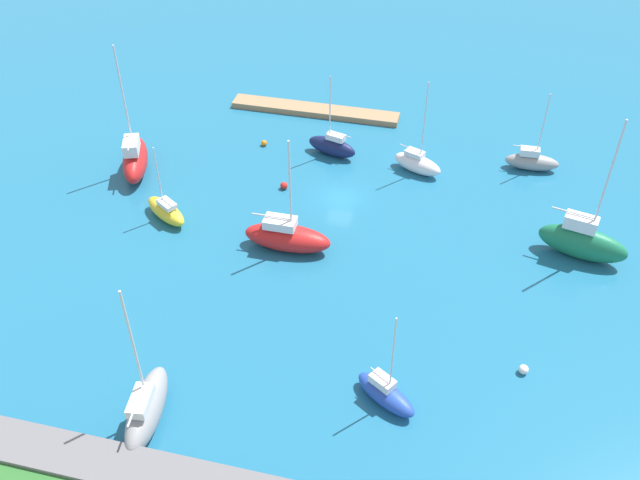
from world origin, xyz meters
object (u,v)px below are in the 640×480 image
(sailboat_white_east_end, at_px, (417,163))
(sailboat_yellow_lone_north, at_px, (166,211))
(sailboat_gray_by_breakwater, at_px, (532,161))
(pier_dock, at_px, (315,110))
(sailboat_gray_mid_basin, at_px, (146,408))
(mooring_buoy_white, at_px, (524,369))
(mooring_buoy_red, at_px, (284,185))
(sailboat_navy_center_basin, at_px, (332,146))
(sailboat_red_outer_mooring, at_px, (135,158))
(mooring_buoy_orange, at_px, (264,143))
(sailboat_green_along_channel, at_px, (582,241))
(sailboat_blue_off_beacon, at_px, (386,393))
(sailboat_red_far_north, at_px, (287,236))

(sailboat_white_east_end, distance_m, sailboat_yellow_lone_north, 26.16)
(sailboat_yellow_lone_north, relative_size, sailboat_gray_by_breakwater, 0.89)
(pier_dock, relative_size, sailboat_gray_mid_basin, 1.63)
(mooring_buoy_white, relative_size, mooring_buoy_red, 0.98)
(sailboat_navy_center_basin, bearing_deg, sailboat_red_outer_mooring, 38.64)
(mooring_buoy_red, distance_m, mooring_buoy_orange, 8.61)
(pier_dock, bearing_deg, sailboat_green_along_channel, 146.05)
(sailboat_gray_by_breakwater, bearing_deg, sailboat_red_outer_mooring, -167.07)
(sailboat_gray_mid_basin, relative_size, sailboat_gray_by_breakwater, 1.39)
(sailboat_gray_mid_basin, distance_m, mooring_buoy_orange, 36.93)
(sailboat_red_outer_mooring, bearing_deg, sailboat_gray_by_breakwater, -96.07)
(sailboat_blue_off_beacon, xyz_separation_m, mooring_buoy_red, (14.36, -23.82, -0.53))
(sailboat_green_along_channel, height_order, mooring_buoy_red, sailboat_green_along_channel)
(sailboat_navy_center_basin, height_order, sailboat_red_outer_mooring, sailboat_red_outer_mooring)
(mooring_buoy_white, xyz_separation_m, mooring_buoy_orange, (28.43, -26.20, -0.05))
(sailboat_green_along_channel, bearing_deg, mooring_buoy_orange, 174.29)
(sailboat_red_outer_mooring, bearing_deg, sailboat_yellow_lone_north, -157.47)
(pier_dock, xyz_separation_m, sailboat_gray_by_breakwater, (-25.01, 6.30, 0.66))
(pier_dock, xyz_separation_m, mooring_buoy_red, (-0.67, 15.84, 0.04))
(sailboat_navy_center_basin, bearing_deg, sailboat_gray_by_breakwater, -158.13)
(pier_dock, bearing_deg, mooring_buoy_red, 92.41)
(sailboat_red_outer_mooring, xyz_separation_m, mooring_buoy_red, (-15.80, -0.76, -1.33))
(sailboat_white_east_end, distance_m, sailboat_red_outer_mooring, 29.37)
(sailboat_navy_center_basin, distance_m, mooring_buoy_white, 33.31)
(mooring_buoy_white, height_order, mooring_buoy_red, mooring_buoy_red)
(sailboat_blue_off_beacon, relative_size, mooring_buoy_red, 11.52)
(sailboat_blue_off_beacon, bearing_deg, mooring_buoy_white, 59.51)
(sailboat_red_far_north, height_order, mooring_buoy_orange, sailboat_red_far_north)
(mooring_buoy_red, bearing_deg, sailboat_yellow_lone_north, 37.67)
(sailboat_gray_mid_basin, distance_m, sailboat_gray_by_breakwater, 46.75)
(sailboat_yellow_lone_north, relative_size, sailboat_red_outer_mooring, 0.56)
(sailboat_blue_off_beacon, bearing_deg, mooring_buoy_orange, 153.07)
(sailboat_blue_off_beacon, bearing_deg, mooring_buoy_red, 153.16)
(sailboat_navy_center_basin, distance_m, sailboat_red_outer_mooring, 20.78)
(sailboat_yellow_lone_north, height_order, sailboat_red_outer_mooring, sailboat_red_outer_mooring)
(mooring_buoy_white, bearing_deg, pier_dock, -54.51)
(sailboat_gray_by_breakwater, bearing_deg, sailboat_blue_off_beacon, -108.12)
(sailboat_red_outer_mooring, bearing_deg, sailboat_green_along_channel, -114.50)
(pier_dock, relative_size, mooring_buoy_orange, 30.90)
(pier_dock, relative_size, sailboat_red_far_north, 1.74)
(sailboat_red_far_north, bearing_deg, sailboat_gray_by_breakwater, 40.63)
(sailboat_red_outer_mooring, relative_size, mooring_buoy_red, 18.16)
(sailboat_red_far_north, height_order, sailboat_green_along_channel, sailboat_green_along_channel)
(sailboat_gray_mid_basin, xyz_separation_m, sailboat_gray_by_breakwater, (-25.86, -38.94, -0.44))
(mooring_buoy_red, bearing_deg, sailboat_gray_by_breakwater, -158.59)
(pier_dock, height_order, sailboat_yellow_lone_north, sailboat_yellow_lone_north)
(sailboat_white_east_end, xyz_separation_m, mooring_buoy_orange, (17.11, -1.14, -0.71))
(sailboat_yellow_lone_north, distance_m, sailboat_red_outer_mooring, 9.12)
(sailboat_gray_mid_basin, height_order, sailboat_gray_by_breakwater, sailboat_gray_mid_basin)
(sailboat_blue_off_beacon, relative_size, sailboat_green_along_channel, 0.62)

